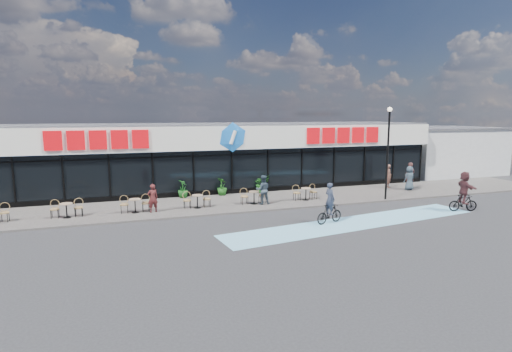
# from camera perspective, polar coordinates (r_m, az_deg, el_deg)

# --- Properties ---
(ground) EXTENTS (120.00, 120.00, 0.00)m
(ground) POSITION_cam_1_polar(r_m,az_deg,el_deg) (19.83, 1.83, -6.56)
(ground) COLOR #28282B
(ground) RESTS_ON ground
(sidewalk) EXTENTS (44.00, 5.00, 0.10)m
(sidewalk) POSITION_cam_1_polar(r_m,az_deg,el_deg) (23.96, -1.90, -3.73)
(sidewalk) COLOR #5F5954
(sidewalk) RESTS_ON ground
(bike_lane) EXTENTS (14.17, 4.13, 0.01)m
(bike_lane) POSITION_cam_1_polar(r_m,az_deg,el_deg) (20.26, 14.08, -6.48)
(bike_lane) COLOR #73BADA
(bike_lane) RESTS_ON ground
(building) EXTENTS (30.60, 6.57, 4.75)m
(building) POSITION_cam_1_polar(r_m,az_deg,el_deg) (28.78, -5.00, 2.97)
(building) COLOR black
(building) RESTS_ON ground
(neighbour_building) EXTENTS (9.20, 7.20, 4.11)m
(neighbour_building) POSITION_cam_1_polar(r_m,az_deg,el_deg) (39.79, 24.72, 3.42)
(neighbour_building) COLOR silver
(neighbour_building) RESTS_ON ground
(lamp_post) EXTENTS (0.28, 0.28, 5.58)m
(lamp_post) POSITION_cam_1_polar(r_m,az_deg,el_deg) (25.31, 18.34, 4.14)
(lamp_post) COLOR black
(lamp_post) RESTS_ON sidewalk
(bistro_set_1) EXTENTS (1.54, 0.62, 0.90)m
(bistro_set_1) POSITION_cam_1_polar(r_m,az_deg,el_deg) (22.33, -25.43, -4.20)
(bistro_set_1) COLOR tan
(bistro_set_1) RESTS_ON sidewalk
(bistro_set_2) EXTENTS (1.54, 0.62, 0.90)m
(bistro_set_2) POSITION_cam_1_polar(r_m,az_deg,el_deg) (22.15, -16.90, -3.82)
(bistro_set_2) COLOR tan
(bistro_set_2) RESTS_ON sidewalk
(bistro_set_3) EXTENTS (1.54, 0.62, 0.90)m
(bistro_set_3) POSITION_cam_1_polar(r_m,az_deg,el_deg) (22.46, -8.42, -3.36)
(bistro_set_3) COLOR tan
(bistro_set_3) RESTS_ON sidewalk
(bistro_set_4) EXTENTS (1.54, 0.62, 0.90)m
(bistro_set_4) POSITION_cam_1_polar(r_m,az_deg,el_deg) (23.24, -0.36, -2.85)
(bistro_set_4) COLOR tan
(bistro_set_4) RESTS_ON sidewalk
(bistro_set_5) EXTENTS (1.54, 0.62, 0.90)m
(bistro_set_5) POSITION_cam_1_polar(r_m,az_deg,el_deg) (24.45, 7.04, -2.33)
(bistro_set_5) COLOR tan
(bistro_set_5) RESTS_ON sidewalk
(potted_plant_left) EXTENTS (0.67, 0.67, 1.12)m
(potted_plant_left) POSITION_cam_1_polar(r_m,az_deg,el_deg) (25.28, -10.40, -1.80)
(potted_plant_left) COLOR #154916
(potted_plant_left) RESTS_ON sidewalk
(potted_plant_mid) EXTENTS (0.83, 0.83, 1.13)m
(potted_plant_mid) POSITION_cam_1_polar(r_m,az_deg,el_deg) (25.69, -4.88, -1.51)
(potted_plant_mid) COLOR #1A4F16
(potted_plant_mid) RESTS_ON sidewalk
(potted_plant_right) EXTENTS (1.28, 1.18, 1.20)m
(potted_plant_right) POSITION_cam_1_polar(r_m,az_deg,el_deg) (26.53, 0.81, -1.07)
(potted_plant_right) COLOR #1B5819
(potted_plant_right) RESTS_ON sidewalk
(patron_left) EXTENTS (0.61, 0.47, 1.52)m
(patron_left) POSITION_cam_1_polar(r_m,az_deg,el_deg) (21.84, -14.54, -3.09)
(patron_left) COLOR #511D1D
(patron_left) RESTS_ON sidewalk
(patron_right) EXTENTS (0.92, 0.76, 1.70)m
(patron_right) POSITION_cam_1_polar(r_m,az_deg,el_deg) (23.02, 0.98, -1.97)
(patron_right) COLOR #2D3B46
(patron_right) RESTS_ON sidewalk
(pedestrian_a) EXTENTS (0.64, 0.78, 1.85)m
(pedestrian_a) POSITION_cam_1_polar(r_m,az_deg,el_deg) (29.69, 21.11, 0.04)
(pedestrian_a) COLOR #4C2A27
(pedestrian_a) RESTS_ON sidewalk
(pedestrian_b) EXTENTS (0.55, 0.69, 1.66)m
(pedestrian_b) POSITION_cam_1_polar(r_m,az_deg,el_deg) (29.69, 18.42, -0.01)
(pedestrian_b) COLOR brown
(pedestrian_b) RESTS_ON sidewalk
(pedestrian_c) EXTENTS (0.84, 0.57, 1.65)m
(pedestrian_c) POSITION_cam_1_polar(r_m,az_deg,el_deg) (29.23, 21.07, -0.29)
(pedestrian_c) COLOR #33444F
(pedestrian_c) RESTS_ON sidewalk
(cyclist_a) EXTENTS (1.64, 0.85, 2.01)m
(cyclist_a) POSITION_cam_1_polar(r_m,az_deg,el_deg) (19.71, 10.47, -4.63)
(cyclist_a) COLOR black
(cyclist_a) RESTS_ON ground
(cyclist_b) EXTENTS (1.61, 1.70, 2.20)m
(cyclist_b) POSITION_cam_1_polar(r_m,az_deg,el_deg) (24.48, 27.57, -2.05)
(cyclist_b) COLOR black
(cyclist_b) RESTS_ON ground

